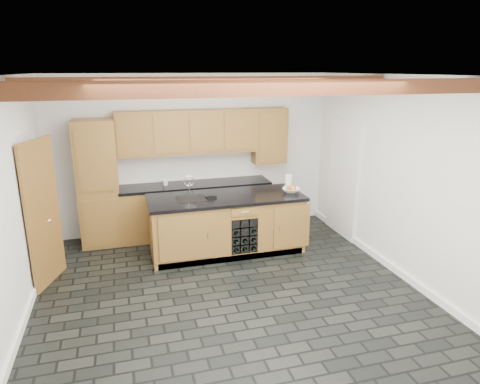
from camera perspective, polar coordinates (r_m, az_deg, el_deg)
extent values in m
plane|color=black|center=(5.90, -1.58, -13.01)|extent=(5.00, 5.00, 0.00)
plane|color=white|center=(7.74, -6.25, 5.07)|extent=(5.00, 0.00, 5.00)
plane|color=white|center=(5.36, -28.60, -1.84)|extent=(0.00, 5.00, 5.00)
plane|color=white|center=(6.42, 20.49, 1.84)|extent=(0.00, 5.00, 5.00)
plane|color=white|center=(5.15, -1.83, 15.32)|extent=(5.00, 5.00, 0.00)
cube|color=#562C16|center=(4.00, 2.47, 13.66)|extent=(4.90, 0.15, 0.15)
cube|color=#562C16|center=(5.74, -3.32, 14.38)|extent=(4.90, 0.15, 0.15)
cube|color=white|center=(5.87, -26.60, -14.48)|extent=(0.04, 5.00, 0.10)
cube|color=white|center=(6.85, 19.24, -9.18)|extent=(0.04, 5.00, 0.10)
cube|color=white|center=(6.68, -25.65, -1.61)|extent=(0.06, 0.94, 2.04)
cube|color=olive|center=(6.33, -24.78, -2.62)|extent=(0.31, 0.77, 2.00)
cube|color=white|center=(7.71, 13.57, 1.78)|extent=(0.06, 0.98, 2.04)
cube|color=black|center=(7.73, 13.72, 1.64)|extent=(0.02, 0.86, 1.96)
cube|color=olive|center=(7.44, -18.39, 1.10)|extent=(0.65, 0.60, 2.10)
cube|color=olive|center=(7.70, -5.84, -2.38)|extent=(2.60, 0.60, 0.88)
cube|color=black|center=(7.56, -5.94, 0.96)|extent=(2.64, 0.62, 0.05)
cube|color=white|center=(7.77, -6.37, 3.53)|extent=(2.60, 0.02, 0.52)
cube|color=olive|center=(7.48, -7.07, 7.96)|extent=(2.40, 0.35, 0.75)
cube|color=olive|center=(7.87, 3.90, 7.52)|extent=(0.60, 0.35, 1.00)
cube|color=olive|center=(6.93, -1.86, -4.43)|extent=(2.40, 0.90, 0.88)
cube|color=black|center=(6.78, -1.90, -0.75)|extent=(2.46, 0.96, 0.05)
cube|color=olive|center=(6.36, -7.18, -6.09)|extent=(0.80, 0.02, 0.70)
cube|color=olive|center=(6.79, 6.93, -4.64)|extent=(0.60, 0.02, 0.70)
cube|color=black|center=(6.71, 0.29, -5.50)|extent=(0.42, 0.30, 0.56)
cylinder|color=black|center=(6.72, -0.78, -7.41)|extent=(0.07, 0.26, 0.07)
cylinder|color=black|center=(6.70, 0.38, -6.18)|extent=(0.07, 0.26, 0.07)
cylinder|color=black|center=(6.75, 0.38, -7.28)|extent=(0.07, 0.26, 0.07)
cylinder|color=black|center=(6.73, 1.53, -6.06)|extent=(0.07, 0.26, 0.07)
cylinder|color=black|center=(6.66, -0.78, -6.31)|extent=(0.07, 0.26, 0.07)
cylinder|color=black|center=(6.61, -0.79, -5.18)|extent=(0.07, 0.26, 0.07)
cylinder|color=black|center=(6.79, 1.52, -7.15)|extent=(0.07, 0.26, 0.07)
cylinder|color=black|center=(6.68, 1.54, -4.95)|extent=(0.07, 0.26, 0.07)
cube|color=black|center=(6.67, -6.49, -0.96)|extent=(0.45, 0.40, 0.02)
cylinder|color=silver|center=(6.81, -6.77, 0.32)|extent=(0.02, 0.02, 0.20)
torus|color=silver|center=(6.77, -6.81, 1.46)|extent=(0.18, 0.02, 0.18)
cylinder|color=silver|center=(6.82, -7.42, -0.22)|extent=(0.02, 0.02, 0.08)
cylinder|color=silver|center=(6.84, -6.09, -0.12)|extent=(0.02, 0.02, 0.08)
cube|color=black|center=(6.67, -3.88, -0.69)|extent=(0.18, 0.13, 0.04)
cylinder|color=black|center=(6.66, -3.89, -0.49)|extent=(0.11, 0.11, 0.01)
imported|color=white|center=(7.02, 6.83, 0.25)|extent=(0.37, 0.37, 0.07)
sphere|color=#B53B18|center=(7.03, 7.21, 0.57)|extent=(0.07, 0.07, 0.07)
sphere|color=orange|center=(7.06, 6.81, 0.65)|extent=(0.07, 0.07, 0.07)
sphere|color=#479428|center=(7.02, 6.44, 0.58)|extent=(0.07, 0.07, 0.07)
sphere|color=red|center=(6.97, 6.61, 0.45)|extent=(0.07, 0.07, 0.07)
sphere|color=orange|center=(6.98, 7.09, 0.44)|extent=(0.07, 0.07, 0.07)
cylinder|color=white|center=(7.21, 6.47, 1.39)|extent=(0.12, 0.12, 0.24)
imported|color=white|center=(7.48, -9.93, 1.25)|extent=(0.12, 0.12, 0.11)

